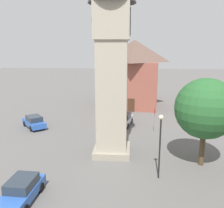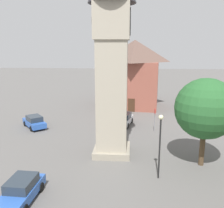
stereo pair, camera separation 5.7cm
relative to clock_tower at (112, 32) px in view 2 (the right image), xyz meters
The scene contains 9 objects.
ground_plane 11.10m from the clock_tower, 96.67° to the right, with size 200.00×200.00×0.00m, color #605E5B.
clock_tower is the anchor object (origin of this frame).
car_blue_kerb 13.74m from the clock_tower, ahead, with size 4.39×2.52×1.53m.
car_silver_kerb 16.21m from the clock_tower, 55.77° to the left, with size 4.24×3.95×1.53m.
car_red_corner 14.05m from the clock_tower, 146.18° to the left, with size 4.20×1.95×1.53m.
tree 10.08m from the clock_tower, 102.88° to the right, with size 5.01×5.01×7.46m.
building_terrace_right 20.64m from the clock_tower, ahead, with size 9.22×9.08×11.10m.
lamp_post 9.67m from the clock_tower, 137.67° to the right, with size 0.36×0.36×5.03m.
road_sign 12.24m from the clock_tower, 34.55° to the right, with size 0.60×0.07×2.80m.
Camera 2 is at (-21.70, -1.66, 9.75)m, focal length 39.46 mm.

